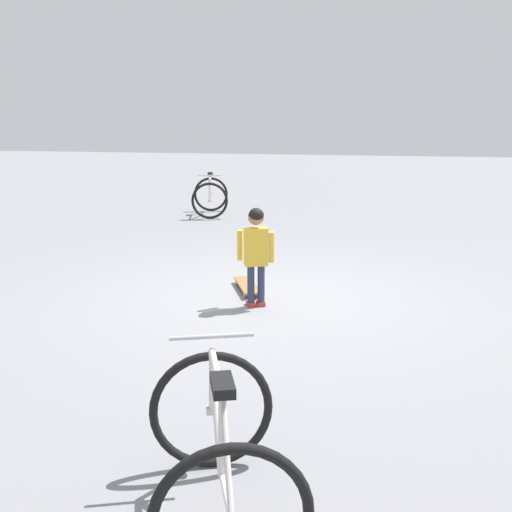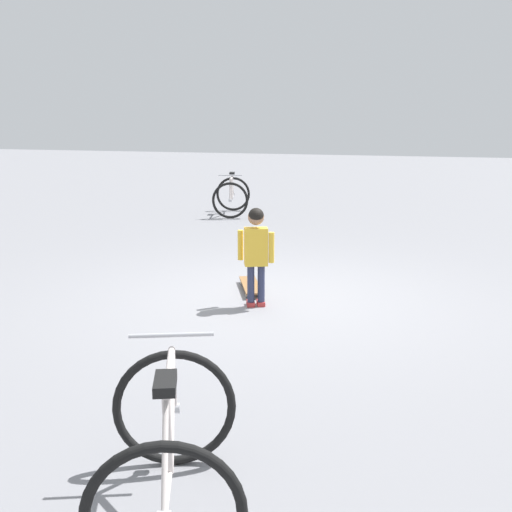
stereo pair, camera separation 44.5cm
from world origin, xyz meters
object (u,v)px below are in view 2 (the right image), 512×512
Objects in this scene: bicycle_near at (170,450)px; bicycle_mid at (232,196)px; child_person at (256,246)px; skateboard at (251,285)px.

bicycle_mid is at bearing 16.06° from bicycle_near.
bicycle_mid is (5.94, 2.18, -0.28)m from child_person.
bicycle_near is at bearing -163.94° from bicycle_mid.
bicycle_mid is (9.56, 2.75, -0.00)m from bicycle_near.
bicycle_near is 9.94m from bicycle_mid.
skateboard is (0.58, 0.23, -0.60)m from child_person.
child_person is 0.85× the size of bicycle_near.
bicycle_near is at bearing -171.01° from child_person.
skateboard is 5.71m from bicycle_mid.
bicycle_near is 1.03× the size of bicycle_mid.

